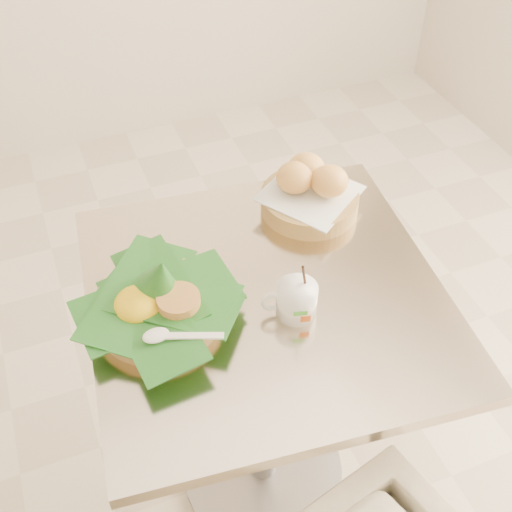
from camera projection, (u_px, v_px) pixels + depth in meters
name	position (u px, v px, depth m)	size (l,w,h in m)	color
floor	(197.00, 489.00, 1.77)	(3.60, 3.60, 0.00)	beige
cafe_table	(265.00, 359.00, 1.43)	(0.77, 0.77, 0.75)	gray
rice_basket	(158.00, 301.00, 1.21)	(0.31, 0.31, 0.16)	tan
bread_basket	(310.00, 191.00, 1.44)	(0.26, 0.26, 0.11)	tan
coffee_mug	(296.00, 299.00, 1.22)	(0.11, 0.08, 0.14)	white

